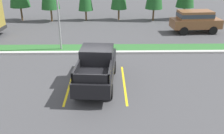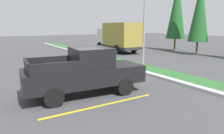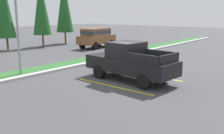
# 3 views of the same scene
# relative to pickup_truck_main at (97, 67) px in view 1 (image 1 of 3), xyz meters

# --- Properties ---
(ground_plane) EXTENTS (120.00, 120.00, 0.00)m
(ground_plane) POSITION_rel_pickup_truck_main_xyz_m (-0.35, -0.05, -1.04)
(ground_plane) COLOR #424244
(parking_line_near) EXTENTS (0.12, 4.80, 0.01)m
(parking_line_near) POSITION_rel_pickup_truck_main_xyz_m (-1.55, -0.05, -1.04)
(parking_line_near) COLOR yellow
(parking_line_near) RESTS_ON ground
(parking_line_far) EXTENTS (0.12, 4.80, 0.01)m
(parking_line_far) POSITION_rel_pickup_truck_main_xyz_m (1.55, -0.05, -1.04)
(parking_line_far) COLOR yellow
(parking_line_far) RESTS_ON ground
(curb_strip) EXTENTS (56.00, 0.40, 0.15)m
(curb_strip) POSITION_rel_pickup_truck_main_xyz_m (-0.35, 4.95, -0.97)
(curb_strip) COLOR #B2B2AD
(curb_strip) RESTS_ON ground
(grass_median) EXTENTS (56.00, 1.80, 0.06)m
(grass_median) POSITION_rel_pickup_truck_main_xyz_m (-0.35, 6.05, -1.01)
(grass_median) COLOR #2D662D
(grass_median) RESTS_ON ground
(pickup_truck_main) EXTENTS (2.32, 5.36, 2.10)m
(pickup_truck_main) POSITION_rel_pickup_truck_main_xyz_m (0.00, 0.00, 0.00)
(pickup_truck_main) COLOR black
(pickup_truck_main) RESTS_ON ground
(suv_distant) EXTENTS (4.72, 2.20, 2.10)m
(suv_distant) POSITION_rel_pickup_truck_main_xyz_m (8.96, 10.57, 0.20)
(suv_distant) COLOR black
(suv_distant) RESTS_ON ground
(street_light) EXTENTS (0.24, 1.49, 6.35)m
(street_light) POSITION_rel_pickup_truck_main_xyz_m (-3.04, 5.68, 2.68)
(street_light) COLOR gray
(street_light) RESTS_ON ground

